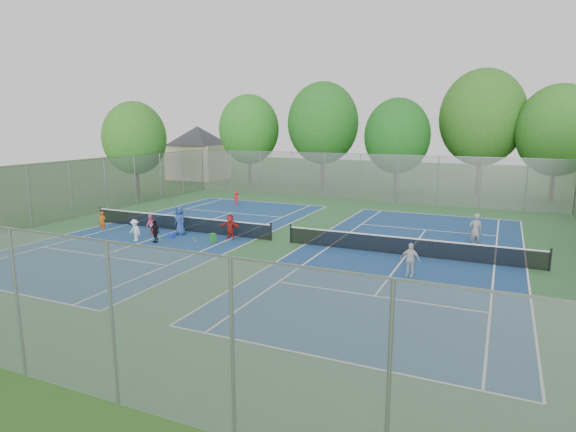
% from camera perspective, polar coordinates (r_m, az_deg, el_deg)
% --- Properties ---
extents(ground, '(120.00, 120.00, 0.00)m').
position_cam_1_polar(ground, '(27.13, -0.87, -3.06)').
color(ground, '#264F18').
rests_on(ground, ground).
extents(court_pad, '(32.00, 32.00, 0.01)m').
position_cam_1_polar(court_pad, '(27.13, -0.87, -3.05)').
color(court_pad, '#2D5F33').
rests_on(court_pad, ground).
extents(court_left, '(10.97, 23.77, 0.01)m').
position_cam_1_polar(court_left, '(30.67, -12.80, -1.66)').
color(court_left, navy).
rests_on(court_left, court_pad).
extents(court_right, '(10.97, 23.77, 0.01)m').
position_cam_1_polar(court_right, '(25.07, 13.83, -4.53)').
color(court_right, navy).
rests_on(court_right, court_pad).
extents(net_left, '(12.87, 0.10, 0.91)m').
position_cam_1_polar(net_left, '(30.58, -12.84, -0.85)').
color(net_left, black).
rests_on(net_left, ground).
extents(net_right, '(12.87, 0.10, 0.91)m').
position_cam_1_polar(net_right, '(24.96, 13.88, -3.56)').
color(net_right, black).
rests_on(net_right, ground).
extents(fence_north, '(32.00, 0.10, 4.00)m').
position_cam_1_polar(fence_north, '(41.62, 8.52, 4.54)').
color(fence_north, gray).
rests_on(fence_north, ground).
extents(fence_south, '(32.00, 0.10, 4.00)m').
position_cam_1_polar(fence_south, '(14.39, -29.38, -9.09)').
color(fence_south, gray).
rests_on(fence_south, ground).
extents(fence_west, '(0.10, 32.00, 4.00)m').
position_cam_1_polar(fence_west, '(36.42, -24.36, 2.78)').
color(fence_west, gray).
rests_on(fence_west, ground).
extents(house, '(11.03, 11.03, 7.30)m').
position_cam_1_polar(house, '(58.25, -10.64, 8.48)').
color(house, '#B7A88C').
rests_on(house, ground).
extents(tree_nw, '(6.40, 6.40, 9.58)m').
position_cam_1_polar(tree_nw, '(52.29, -4.64, 10.20)').
color(tree_nw, '#443326').
rests_on(tree_nw, ground).
extents(tree_nl, '(7.20, 7.20, 10.69)m').
position_cam_1_polar(tree_nl, '(49.88, 4.15, 10.92)').
color(tree_nl, '#443326').
rests_on(tree_nl, ground).
extents(tree_nc, '(6.00, 6.00, 8.85)m').
position_cam_1_polar(tree_nc, '(45.77, 12.82, 9.23)').
color(tree_nc, '#443326').
rests_on(tree_nc, ground).
extents(tree_nr, '(7.60, 7.60, 11.42)m').
position_cam_1_polar(tree_nr, '(47.88, 22.02, 10.76)').
color(tree_nr, '#443326').
rests_on(tree_nr, ground).
extents(tree_ne, '(6.60, 6.60, 9.77)m').
position_cam_1_polar(tree_ne, '(45.99, 29.37, 8.84)').
color(tree_ne, '#443326').
rests_on(tree_ne, ground).
extents(tree_side_w, '(5.60, 5.60, 8.47)m').
position_cam_1_polar(tree_side_w, '(45.34, -17.72, 8.78)').
color(tree_side_w, '#443326').
rests_on(tree_side_w, ground).
extents(ball_crate, '(0.37, 0.37, 0.28)m').
position_cam_1_polar(ball_crate, '(28.73, -13.65, -2.30)').
color(ball_crate, '#1934BC').
rests_on(ball_crate, ground).
extents(ball_hopper, '(0.36, 0.36, 0.53)m').
position_cam_1_polar(ball_hopper, '(27.15, -8.89, -2.61)').
color(ball_hopper, '#268D2F').
rests_on(ball_hopper, ground).
extents(student_a, '(0.50, 0.37, 1.23)m').
position_cam_1_polar(student_a, '(31.73, -21.15, -0.61)').
color(student_a, '#BE5311').
rests_on(student_a, ground).
extents(student_b, '(0.76, 0.70, 1.24)m').
position_cam_1_polar(student_b, '(29.72, -15.97, -1.02)').
color(student_b, '#F96190').
rests_on(student_b, ground).
extents(student_c, '(0.88, 0.60, 1.25)m').
position_cam_1_polar(student_c, '(28.44, -17.69, -1.64)').
color(student_c, white).
rests_on(student_c, ground).
extents(student_d, '(0.81, 0.51, 1.29)m').
position_cam_1_polar(student_d, '(27.78, -15.50, -1.77)').
color(student_d, black).
rests_on(student_d, ground).
extents(student_e, '(0.99, 0.81, 1.74)m').
position_cam_1_polar(student_e, '(29.28, -12.70, -0.54)').
color(student_e, navy).
rests_on(student_e, ground).
extents(student_f, '(1.36, 0.46, 1.45)m').
position_cam_1_polar(student_f, '(27.79, -6.87, -1.26)').
color(student_f, '#AA1C18').
rests_on(student_f, ground).
extents(child_far_baseline, '(0.81, 0.60, 1.12)m').
position_cam_1_polar(child_far_baseline, '(39.32, -6.12, 2.12)').
color(child_far_baseline, red).
rests_on(child_far_baseline, ground).
extents(instructor, '(0.77, 0.60, 1.87)m').
position_cam_1_polar(instructor, '(27.56, 21.32, -1.61)').
color(instructor, gray).
rests_on(instructor, ground).
extents(teen_court_b, '(0.90, 0.45, 1.48)m').
position_cam_1_polar(teen_court_b, '(21.65, 14.26, -5.03)').
color(teen_court_b, silver).
rests_on(teen_court_b, ground).
extents(tennis_ball_0, '(0.07, 0.07, 0.07)m').
position_cam_1_polar(tennis_ball_0, '(27.57, -10.92, -2.97)').
color(tennis_ball_0, gold).
rests_on(tennis_ball_0, ground).
extents(tennis_ball_1, '(0.07, 0.07, 0.07)m').
position_cam_1_polar(tennis_ball_1, '(28.20, -14.91, -2.82)').
color(tennis_ball_1, '#C1D130').
rests_on(tennis_ball_1, ground).
extents(tennis_ball_2, '(0.07, 0.07, 0.07)m').
position_cam_1_polar(tennis_ball_2, '(30.32, -22.55, -2.35)').
color(tennis_ball_2, gold).
rests_on(tennis_ball_2, ground).
extents(tennis_ball_3, '(0.07, 0.07, 0.07)m').
position_cam_1_polar(tennis_ball_3, '(26.41, -19.74, -4.04)').
color(tennis_ball_3, '#C7E535').
rests_on(tennis_ball_3, ground).
extents(tennis_ball_4, '(0.07, 0.07, 0.07)m').
position_cam_1_polar(tennis_ball_4, '(27.26, -23.82, -3.88)').
color(tennis_ball_4, '#C3D130').
rests_on(tennis_ball_4, ground).
extents(tennis_ball_5, '(0.07, 0.07, 0.07)m').
position_cam_1_polar(tennis_ball_5, '(28.24, -11.10, -2.64)').
color(tennis_ball_5, '#B9DD33').
rests_on(tennis_ball_5, ground).
extents(tennis_ball_6, '(0.07, 0.07, 0.07)m').
position_cam_1_polar(tennis_ball_6, '(26.53, -23.05, -4.21)').
color(tennis_ball_6, '#B7DD33').
rests_on(tennis_ball_6, ground).
extents(tennis_ball_7, '(0.07, 0.07, 0.07)m').
position_cam_1_polar(tennis_ball_7, '(27.14, -24.54, -4.00)').
color(tennis_ball_7, yellow).
rests_on(tennis_ball_7, ground).
extents(tennis_ball_8, '(0.07, 0.07, 0.07)m').
position_cam_1_polar(tennis_ball_8, '(28.91, -19.69, -2.77)').
color(tennis_ball_8, gold).
rests_on(tennis_ball_8, ground).
extents(tennis_ball_9, '(0.07, 0.07, 0.07)m').
position_cam_1_polar(tennis_ball_9, '(27.13, -16.63, -3.46)').
color(tennis_ball_9, yellow).
rests_on(tennis_ball_9, ground).
extents(tennis_ball_10, '(0.07, 0.07, 0.07)m').
position_cam_1_polar(tennis_ball_10, '(25.01, -15.60, -4.62)').
color(tennis_ball_10, '#ABC12C').
rests_on(tennis_ball_10, ground).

